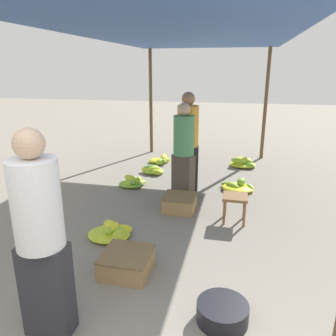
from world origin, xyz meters
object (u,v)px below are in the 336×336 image
object	(u,v)px
vendor_foreground	(40,235)
crate_near	(127,262)
banana_pile_right_0	(243,163)
crate_mid	(180,203)
banana_pile_left_0	(112,232)
banana_pile_left_1	(133,182)
banana_pile_left_3	(161,160)
banana_pile_left_2	(153,170)
shopper_walking_far	(188,141)
banana_pile_right_1	(238,187)
basin_black	(222,312)
stool	(235,201)
shopper_walking_mid	(184,150)

from	to	relation	value
vendor_foreground	crate_near	world-z (taller)	vendor_foreground
banana_pile_right_0	crate_mid	xyz separation A→B (m)	(-0.93, -2.57, 0.03)
banana_pile_left_0	banana_pile_right_0	bearing A→B (deg)	65.78
banana_pile_left_1	banana_pile_left_3	world-z (taller)	banana_pile_left_1
vendor_foreground	banana_pile_right_0	size ratio (longest dim) A/B	3.00
vendor_foreground	banana_pile_left_1	size ratio (longest dim) A/B	3.36
banana_pile_right_0	banana_pile_left_2	bearing A→B (deg)	-153.38
banana_pile_left_1	shopper_walking_far	world-z (taller)	shopper_walking_far
banana_pile_right_1	banana_pile_left_3	bearing A→B (deg)	142.05
banana_pile_right_0	crate_near	bearing A→B (deg)	-105.43
vendor_foreground	banana_pile_left_2	world-z (taller)	vendor_foreground
vendor_foreground	basin_black	bearing A→B (deg)	16.84
stool	banana_pile_left_2	distance (m)	2.54
crate_near	banana_pile_left_2	bearing A→B (deg)	100.65
banana_pile_right_0	crate_near	distance (m)	4.43
banana_pile_right_1	crate_mid	xyz separation A→B (m)	(-0.85, -1.07, 0.05)
vendor_foreground	banana_pile_left_1	world-z (taller)	vendor_foreground
banana_pile_left_0	banana_pile_right_0	size ratio (longest dim) A/B	0.98
crate_mid	shopper_walking_mid	size ratio (longest dim) A/B	0.31
banana_pile_left_1	banana_pile_right_0	world-z (taller)	banana_pile_left_1
banana_pile_left_3	shopper_walking_mid	world-z (taller)	shopper_walking_mid
banana_pile_right_1	shopper_walking_mid	size ratio (longest dim) A/B	0.38
banana_pile_left_0	crate_near	distance (m)	0.80
shopper_walking_mid	shopper_walking_far	xyz separation A→B (m)	(0.01, 0.35, 0.07)
stool	banana_pile_right_0	xyz separation A→B (m)	(0.11, 2.78, -0.23)
banana_pile_left_0	banana_pile_left_1	world-z (taller)	banana_pile_left_1
vendor_foreground	crate_mid	size ratio (longest dim) A/B	3.51
basin_black	banana_pile_left_0	size ratio (longest dim) A/B	0.80
basin_black	banana_pile_right_0	distance (m)	4.76
banana_pile_left_0	crate_near	bearing A→B (deg)	-56.67
vendor_foreground	banana_pile_left_0	xyz separation A→B (m)	(-0.10, 1.57, -0.81)
banana_pile_left_2	shopper_walking_far	bearing A→B (deg)	-42.20
banana_pile_left_2	shopper_walking_mid	size ratio (longest dim) A/B	0.32
crate_near	shopper_walking_mid	xyz separation A→B (m)	(0.20, 2.25, 0.70)
stool	shopper_walking_mid	xyz separation A→B (m)	(-0.87, 0.76, 0.50)
vendor_foreground	banana_pile_left_3	distance (m)	5.11
banana_pile_right_1	banana_pile_right_0	bearing A→B (deg)	87.01
banana_pile_left_1	banana_pile_left_2	world-z (taller)	banana_pile_left_1
shopper_walking_mid	basin_black	bearing A→B (deg)	-73.02
vendor_foreground	crate_mid	world-z (taller)	vendor_foreground
vendor_foreground	banana_pile_right_1	distance (m)	4.02
banana_pile_left_1	shopper_walking_mid	world-z (taller)	shopper_walking_mid
banana_pile_left_3	shopper_walking_mid	xyz separation A→B (m)	(0.85, -1.88, 0.74)
banana_pile_left_3	crate_mid	bearing A→B (deg)	-69.79
vendor_foreground	banana_pile_left_1	distance (m)	3.57
banana_pile_left_3	shopper_walking_far	xyz separation A→B (m)	(0.85, -1.53, 0.82)
banana_pile_left_0	crate_near	size ratio (longest dim) A/B	1.09
vendor_foreground	banana_pile_left_2	distance (m)	4.35
banana_pile_left_0	banana_pile_right_0	xyz separation A→B (m)	(1.62, 3.60, 0.01)
crate_near	shopper_walking_far	world-z (taller)	shopper_walking_far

